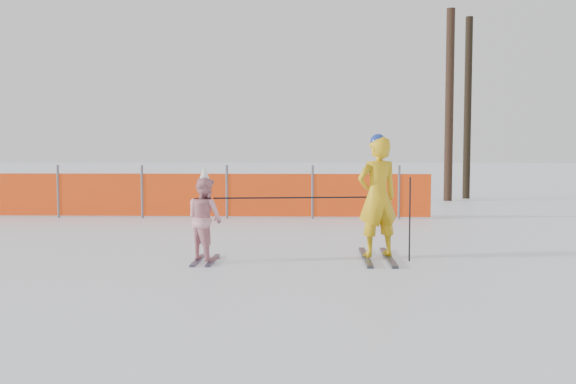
% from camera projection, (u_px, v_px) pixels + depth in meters
% --- Properties ---
extents(ground, '(120.00, 120.00, 0.00)m').
position_uv_depth(ground, '(287.00, 265.00, 9.09)').
color(ground, white).
rests_on(ground, ground).
extents(adult, '(0.77, 1.63, 1.86)m').
position_uv_depth(adult, '(378.00, 197.00, 9.53)').
color(adult, black).
rests_on(adult, ground).
extents(child, '(0.74, 0.96, 1.39)m').
position_uv_depth(child, '(205.00, 218.00, 9.32)').
color(child, black).
rests_on(child, ground).
extents(ski_poles, '(2.87, 0.32, 1.23)m').
position_uv_depth(ski_poles, '(333.00, 205.00, 9.38)').
color(ski_poles, black).
rests_on(ski_poles, ground).
extents(safety_fence, '(14.77, 0.06, 1.25)m').
position_uv_depth(safety_fence, '(114.00, 194.00, 15.07)').
color(safety_fence, '#595960').
rests_on(safety_fence, ground).
extents(tree_trunks, '(1.03, 1.15, 5.91)m').
position_uv_depth(tree_trunks, '(458.00, 107.00, 20.18)').
color(tree_trunks, '#301F15').
rests_on(tree_trunks, ground).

